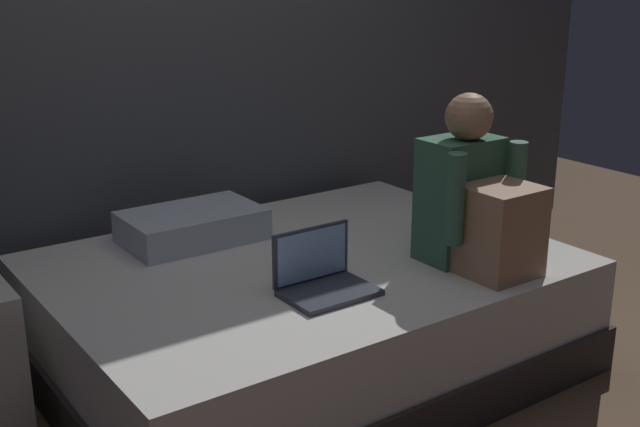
# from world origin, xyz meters

# --- Properties ---
(ground_plane) EXTENTS (8.00, 8.00, 0.00)m
(ground_plane) POSITION_xyz_m (0.00, 0.00, 0.00)
(ground_plane) COLOR brown
(wall_back) EXTENTS (5.60, 0.10, 2.70)m
(wall_back) POSITION_xyz_m (0.00, 1.20, 1.35)
(wall_back) COLOR #4C4F54
(wall_back) RESTS_ON ground_plane
(bed) EXTENTS (2.00, 1.50, 0.47)m
(bed) POSITION_xyz_m (0.20, 0.30, 0.23)
(bed) COLOR #332D2B
(bed) RESTS_ON ground_plane
(person_sitting) EXTENTS (0.39, 0.44, 0.66)m
(person_sitting) POSITION_xyz_m (0.70, -0.12, 0.72)
(person_sitting) COLOR #38664C
(person_sitting) RESTS_ON bed
(laptop) EXTENTS (0.32, 0.23, 0.22)m
(laptop) POSITION_xyz_m (0.07, -0.01, 0.52)
(laptop) COLOR #333842
(laptop) RESTS_ON bed
(pillow) EXTENTS (0.56, 0.36, 0.13)m
(pillow) POSITION_xyz_m (-0.06, 0.75, 0.53)
(pillow) COLOR silver
(pillow) RESTS_ON bed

